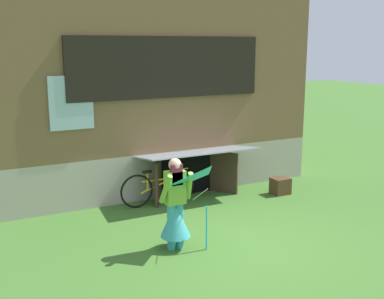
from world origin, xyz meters
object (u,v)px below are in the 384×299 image
bicycle_yellow (158,187)px  wooden_crate (280,186)px  person (175,211)px  kite (212,186)px

bicycle_yellow → wooden_crate: bicycle_yellow is taller
person → wooden_crate: (3.56, 1.70, -0.48)m
kite → bicycle_yellow: bearing=84.9°
wooden_crate → person: bearing=-154.5°
bicycle_yellow → wooden_crate: (2.88, -0.62, -0.19)m
bicycle_yellow → kite: bearing=-94.5°
kite → bicycle_yellow: (0.25, 2.82, -0.82)m
bicycle_yellow → wooden_crate: size_ratio=4.29×
person → kite: size_ratio=1.13×
person → kite: person is taller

